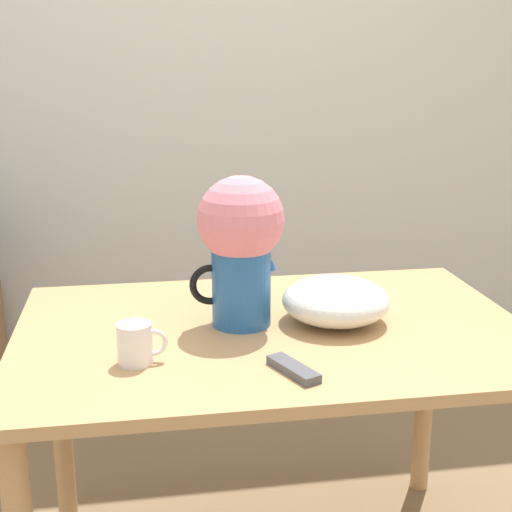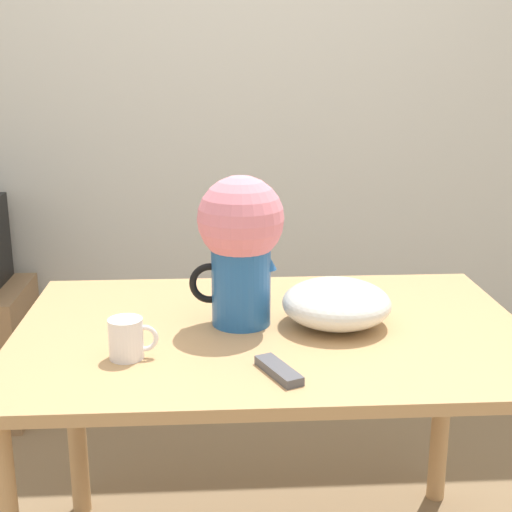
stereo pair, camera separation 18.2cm
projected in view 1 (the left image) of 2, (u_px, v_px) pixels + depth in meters
The scene contains 6 objects.
wall_back at pixel (202, 96), 3.04m from camera, with size 8.00×0.05×2.60m.
table at pixel (273, 365), 1.87m from camera, with size 1.32×0.88×0.78m.
flower_vase at pixel (241, 240), 1.81m from camera, with size 0.25×0.22×0.39m.
coffee_mug at pixel (136, 343), 1.61m from camera, with size 0.11×0.08×0.10m.
white_bowl at pixel (336, 301), 1.87m from camera, with size 0.28×0.28×0.12m.
remote_control at pixel (293, 369), 1.57m from camera, with size 0.10×0.16×0.02m.
Camera 1 is at (-0.28, -1.50, 1.46)m, focal length 50.00 mm.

